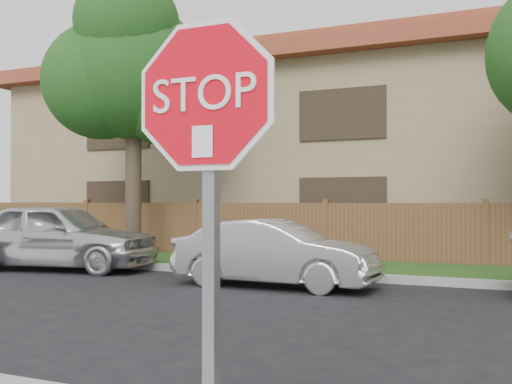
% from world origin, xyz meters
% --- Properties ---
extents(far_curb, '(70.00, 0.30, 0.15)m').
position_xyz_m(far_curb, '(0.00, 8.15, 0.07)').
color(far_curb, gray).
rests_on(far_curb, ground).
extents(grass_strip, '(70.00, 3.00, 0.12)m').
position_xyz_m(grass_strip, '(0.00, 9.80, 0.06)').
color(grass_strip, '#1E4714').
rests_on(grass_strip, ground).
extents(fence, '(70.00, 0.12, 1.60)m').
position_xyz_m(fence, '(0.00, 11.40, 0.80)').
color(fence, brown).
rests_on(fence, ground).
extents(apartment_building, '(35.20, 9.20, 7.20)m').
position_xyz_m(apartment_building, '(0.00, 17.00, 3.53)').
color(apartment_building, '#987F5E').
rests_on(apartment_building, ground).
extents(tree_left, '(4.80, 3.90, 7.78)m').
position_xyz_m(tree_left, '(-8.98, 9.57, 5.22)').
color(tree_left, '#382B21').
rests_on(tree_left, ground).
extents(stop_sign, '(1.01, 0.13, 2.55)m').
position_xyz_m(stop_sign, '(-0.59, -1.48, 1.83)').
color(stop_sign, gray).
rests_on(stop_sign, sidewalk_near).
extents(sedan_far_left, '(5.04, 2.68, 1.63)m').
position_xyz_m(sedan_far_left, '(-9.38, 7.21, 0.82)').
color(sedan_far_left, silver).
rests_on(sedan_far_left, ground).
extents(sedan_left, '(3.95, 1.45, 1.29)m').
position_xyz_m(sedan_left, '(-3.54, 6.66, 0.65)').
color(sedan_left, '#B9B8BD').
rests_on(sedan_left, ground).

